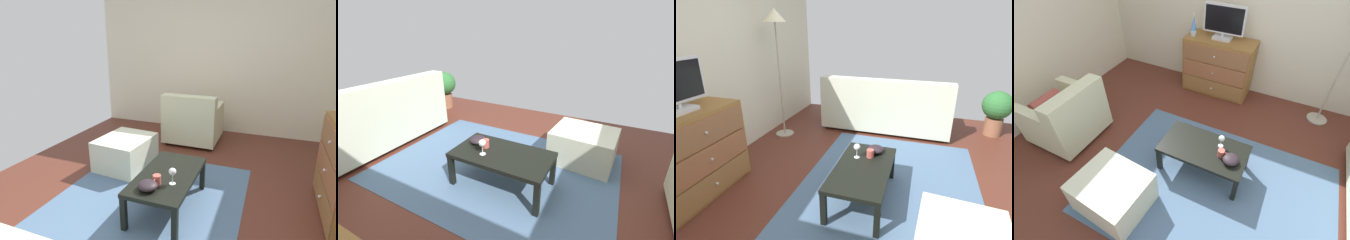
# 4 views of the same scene
# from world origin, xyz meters

# --- Properties ---
(ground_plane) EXTENTS (5.66, 4.45, 0.05)m
(ground_plane) POSITION_xyz_m (0.00, 0.00, -0.03)
(ground_plane) COLOR #56291E
(wall_accent_rear) EXTENTS (5.66, 0.12, 2.60)m
(wall_accent_rear) POSITION_xyz_m (0.00, 1.99, 1.30)
(wall_accent_rear) COLOR beige
(wall_accent_rear) RESTS_ON ground_plane
(area_rug) EXTENTS (2.60, 1.90, 0.01)m
(area_rug) POSITION_xyz_m (0.20, -0.20, 0.00)
(area_rug) COLOR #4A6584
(area_rug) RESTS_ON ground_plane
(dresser) EXTENTS (1.07, 0.49, 0.90)m
(dresser) POSITION_xyz_m (-0.46, 1.67, 0.45)
(dresser) COLOR brown
(dresser) RESTS_ON ground_plane
(coffee_table) EXTENTS (0.98, 0.53, 0.37)m
(coffee_table) POSITION_xyz_m (-0.01, 0.03, 0.32)
(coffee_table) COLOR black
(coffee_table) RESTS_ON ground_plane
(wine_glass) EXTENTS (0.07, 0.07, 0.16)m
(wine_glass) POSITION_xyz_m (0.15, 0.14, 0.49)
(wine_glass) COLOR silver
(wine_glass) RESTS_ON coffee_table
(mug) EXTENTS (0.11, 0.08, 0.08)m
(mug) POSITION_xyz_m (0.20, 0.01, 0.41)
(mug) COLOR #B75147
(mug) RESTS_ON coffee_table
(bowl_decorative) EXTENTS (0.17, 0.17, 0.08)m
(bowl_decorative) POSITION_xyz_m (0.32, -0.03, 0.41)
(bowl_decorative) COLOR #271E25
(bowl_decorative) RESTS_ON coffee_table
(couch_large) EXTENTS (0.85, 2.03, 0.89)m
(couch_large) POSITION_xyz_m (1.90, 0.12, 0.34)
(couch_large) COLOR #332319
(couch_large) RESTS_ON ground_plane
(standing_lamp) EXTENTS (0.32, 0.32, 1.89)m
(standing_lamp) POSITION_xyz_m (1.18, 1.63, 1.62)
(standing_lamp) COLOR #A59E8C
(standing_lamp) RESTS_ON ground_plane
(potted_plant) EXTENTS (0.44, 0.44, 0.72)m
(potted_plant) POSITION_xyz_m (2.18, -1.58, 0.43)
(potted_plant) COLOR brown
(potted_plant) RESTS_ON ground_plane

